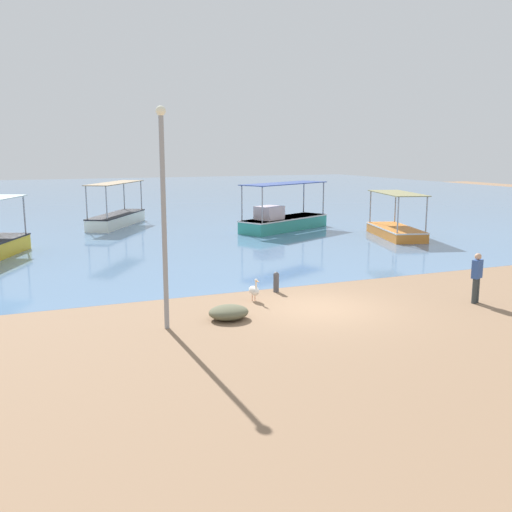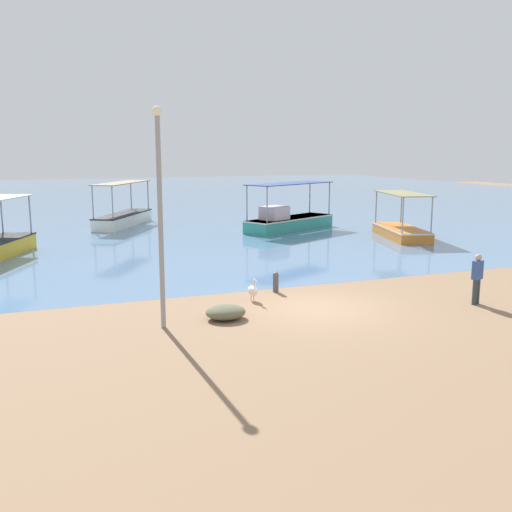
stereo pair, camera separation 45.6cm
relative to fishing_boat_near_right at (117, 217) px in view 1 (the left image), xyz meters
The scene contains 10 objects.
ground 23.51m from the fishing_boat_near_right, 82.79° to the right, with size 120.00×120.00×0.00m, color #8E6D50.
harbor_water 24.87m from the fishing_boat_near_right, 83.18° to the left, with size 110.00×90.00×0.00m, color #5A7FA8.
fishing_boat_near_right is the anchor object (origin of this frame).
fishing_boat_center 11.32m from the fishing_boat_near_right, 32.66° to the right, with size 6.98×4.80×3.00m.
fishing_boat_outer 18.37m from the fishing_boat_near_right, 38.06° to the right, with size 3.24×5.64×2.61m.
pelican 21.71m from the fishing_boat_near_right, 86.57° to the right, with size 0.32×0.81×0.80m.
lamp_post 23.80m from the fishing_boat_near_right, 95.20° to the right, with size 0.28×0.28×6.21m.
mooring_bollard 20.96m from the fishing_boat_near_right, 83.13° to the right, with size 0.21×0.21×0.74m.
fisherman_standing 25.98m from the fishing_boat_near_right, 71.90° to the right, with size 0.45×0.36×1.69m.
net_pile 23.37m from the fishing_boat_near_right, 90.52° to the right, with size 1.23×1.04×0.43m, color #626249.
Camera 1 is at (-8.64, -15.74, 5.02)m, focal length 40.00 mm.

